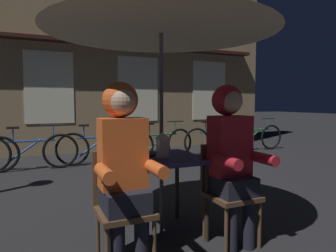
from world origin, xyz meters
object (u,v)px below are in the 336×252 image
(lantern, at_px, (162,144))
(bicycle_second, at_px, (31,152))
(person_left_hooded, at_px, (124,157))
(person_right_hooded, at_px, (231,149))
(bicycle_furthest, at_px, (256,137))
(book, at_px, (150,155))
(chair_right, at_px, (227,187))
(bicycle_fifth, at_px, (216,140))
(cafe_table, at_px, (161,167))
(bicycle_third, at_px, (99,147))
(chair_left, at_px, (122,201))
(patio_umbrella, at_px, (161,12))
(bicycle_fourth, at_px, (161,144))

(lantern, xyz_separation_m, bicycle_second, (-1.16, 3.46, -0.51))
(person_left_hooded, xyz_separation_m, person_right_hooded, (0.96, 0.00, 0.00))
(person_right_hooded, relative_size, bicycle_furthest, 0.83)
(bicycle_furthest, xyz_separation_m, book, (-4.23, -3.52, 0.41))
(chair_right, height_order, person_right_hooded, person_right_hooded)
(chair_right, distance_m, person_right_hooded, 0.36)
(bicycle_fifth, xyz_separation_m, book, (-2.94, -3.41, 0.41))
(person_right_hooded, height_order, bicycle_furthest, person_right_hooded)
(bicycle_second, bearing_deg, bicycle_furthest, 1.85)
(book, bearing_deg, person_right_hooded, -48.68)
(bicycle_second, bearing_deg, cafe_table, -71.22)
(person_left_hooded, bearing_deg, person_right_hooded, 0.00)
(bicycle_second, xyz_separation_m, bicycle_third, (1.25, 0.07, 0.00))
(cafe_table, xyz_separation_m, person_right_hooded, (0.48, -0.43, 0.21))
(person_right_hooded, bearing_deg, chair_left, 176.61)
(person_left_hooded, relative_size, bicycle_second, 0.83)
(patio_umbrella, relative_size, bicycle_second, 1.37)
(cafe_table, height_order, patio_umbrella, patio_umbrella)
(bicycle_fifth, bearing_deg, chair_right, -121.57)
(lantern, distance_m, person_right_hooded, 0.63)
(lantern, xyz_separation_m, bicycle_fifth, (2.86, 3.52, -0.51))
(lantern, bearing_deg, person_right_hooded, -39.59)
(bicycle_second, bearing_deg, bicycle_third, 3.32)
(patio_umbrella, relative_size, lantern, 10.00)
(bicycle_fourth, bearing_deg, cafe_table, -112.26)
(patio_umbrella, height_order, chair_left, patio_umbrella)
(bicycle_fourth, height_order, bicycle_fifth, same)
(cafe_table, xyz_separation_m, chair_left, (-0.48, -0.37, -0.15))
(person_right_hooded, distance_m, book, 0.76)
(cafe_table, relative_size, bicycle_furthest, 0.44)
(patio_umbrella, bearing_deg, chair_right, -37.55)
(chair_left, bearing_deg, person_left_hooded, -90.00)
(lantern, bearing_deg, person_left_hooded, -139.99)
(lantern, xyz_separation_m, person_left_hooded, (-0.48, -0.40, -0.01))
(bicycle_fifth, height_order, book, bicycle_fifth)
(person_left_hooded, height_order, bicycle_third, person_left_hooded)
(bicycle_fifth, bearing_deg, chair_left, -130.78)
(bicycle_second, bearing_deg, bicycle_fourth, 0.59)
(person_left_hooded, xyz_separation_m, bicycle_fifth, (3.34, 3.92, -0.50))
(person_right_hooded, distance_m, bicycle_fourth, 4.03)
(cafe_table, height_order, lantern, lantern)
(chair_left, xyz_separation_m, person_right_hooded, (0.96, -0.06, 0.36))
(lantern, bearing_deg, book, 125.30)
(bicycle_fourth, bearing_deg, book, -113.93)
(chair_left, relative_size, chair_right, 1.00)
(lantern, relative_size, bicycle_second, 0.14)
(person_left_hooded, bearing_deg, bicycle_furthest, 41.05)
(bicycle_fifth, bearing_deg, bicycle_furthest, 4.71)
(person_right_hooded, relative_size, bicycle_fifth, 0.83)
(bicycle_fifth, relative_size, book, 8.40)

